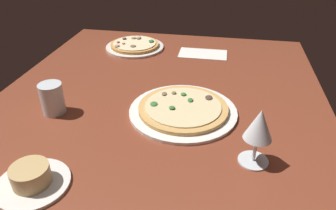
{
  "coord_description": "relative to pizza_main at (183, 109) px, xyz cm",
  "views": [
    {
      "loc": [
        -80.53,
        -19.68,
        57.18
      ],
      "look_at": [
        1.24,
        -4.49,
        7.0
      ],
      "focal_mm": 34.16,
      "sensor_mm": 36.0,
      "label": 1
    }
  ],
  "objects": [
    {
      "name": "ramekin_on_saucer",
      "position": [
        -36.69,
        29.07,
        0.85
      ],
      "size": [
        16.73,
        16.73,
        5.3
      ],
      "color": "silver",
      "rests_on": "dining_table"
    },
    {
      "name": "dining_table",
      "position": [
        -2.51,
        8.98,
        -3.15
      ],
      "size": [
        150.0,
        110.0,
        4.0
      ],
      "primitive_type": "cube",
      "color": "brown",
      "rests_on": "ground"
    },
    {
      "name": "pizza_side",
      "position": [
        50.51,
        29.52,
        0.03
      ],
      "size": [
        26.23,
        26.23,
        3.39
      ],
      "color": "silver",
      "rests_on": "dining_table"
    },
    {
      "name": "wine_glass_far",
      "position": [
        -19.22,
        -20.44,
        9.23
      ],
      "size": [
        7.57,
        7.57,
        15.08
      ],
      "color": "silver",
      "rests_on": "dining_table"
    },
    {
      "name": "paper_menu",
      "position": [
        48.86,
        -1.78,
        -1.0
      ],
      "size": [
        11.96,
        20.82,
        0.3
      ],
      "primitive_type": "cube",
      "rotation": [
        0.0,
        0.0,
        0.01
      ],
      "color": "white",
      "rests_on": "dining_table"
    },
    {
      "name": "pizza_main",
      "position": [
        0.0,
        0.0,
        0.0
      ],
      "size": [
        33.3,
        33.3,
        3.33
      ],
      "color": "white",
      "rests_on": "dining_table"
    },
    {
      "name": "water_glass",
      "position": [
        -6.91,
        39.2,
        3.06
      ],
      "size": [
        7.04,
        7.04,
        9.65
      ],
      "color": "silver",
      "rests_on": "dining_table"
    }
  ]
}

